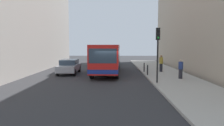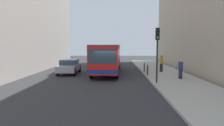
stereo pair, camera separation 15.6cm
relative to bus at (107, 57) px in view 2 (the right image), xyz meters
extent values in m
plane|color=#2D2D30|center=(0.47, -4.64, -1.73)|extent=(80.00, 80.00, 0.00)
cube|color=#ADA89E|center=(5.87, -4.64, -1.65)|extent=(4.40, 40.00, 0.15)
cube|color=gray|center=(-11.03, -0.64, 5.47)|extent=(7.00, 32.00, 14.39)
cube|color=red|center=(0.00, -0.11, 0.02)|extent=(2.82, 11.07, 2.50)
cube|color=navy|center=(0.00, -0.11, -0.93)|extent=(2.84, 11.09, 0.36)
cube|color=#2D3D4C|center=(-0.16, -5.58, 0.37)|extent=(2.26, 0.13, 1.20)
cube|color=#2D3D4C|center=(0.01, 0.39, 0.37)|extent=(2.79, 9.47, 1.00)
cylinder|color=black|center=(1.01, -4.04, -1.23)|extent=(0.31, 1.01, 1.00)
cylinder|color=black|center=(-1.25, -3.97, -1.23)|extent=(0.31, 1.01, 1.00)
cylinder|color=black|center=(1.24, 3.76, -1.23)|extent=(0.31, 1.01, 1.00)
cylinder|color=black|center=(-1.02, 3.83, -1.23)|extent=(0.31, 1.01, 1.00)
cube|color=#A5A8AD|center=(-3.94, -0.89, -1.09)|extent=(1.88, 4.43, 0.64)
cube|color=#2D3D4C|center=(-3.94, -0.74, -0.51)|extent=(1.65, 2.49, 0.52)
cylinder|color=black|center=(-3.09, -2.38, -1.41)|extent=(0.23, 0.64, 0.64)
cylinder|color=black|center=(-4.73, -2.41, -1.41)|extent=(0.23, 0.64, 0.64)
cylinder|color=black|center=(-3.15, 0.62, -1.41)|extent=(0.23, 0.64, 0.64)
cylinder|color=black|center=(-4.79, 0.59, -1.41)|extent=(0.23, 0.64, 0.64)
cube|color=#A5A8AD|center=(-0.22, 9.54, -1.09)|extent=(1.88, 4.43, 0.64)
cube|color=#2D3D4C|center=(-0.22, 9.69, -0.51)|extent=(1.64, 2.49, 0.52)
cylinder|color=black|center=(0.58, 8.02, -1.41)|extent=(0.23, 0.64, 0.64)
cylinder|color=black|center=(-1.06, 8.05, -1.41)|extent=(0.23, 0.64, 0.64)
cylinder|color=black|center=(0.63, 11.02, -1.41)|extent=(0.23, 0.64, 0.64)
cylinder|color=black|center=(-1.01, 11.05, -1.41)|extent=(0.23, 0.64, 0.64)
cylinder|color=black|center=(4.02, -6.70, 0.02)|extent=(0.12, 0.12, 3.20)
cube|color=black|center=(4.02, -6.70, 2.07)|extent=(0.28, 0.24, 0.90)
sphere|color=black|center=(4.02, -6.83, 2.35)|extent=(0.16, 0.16, 0.16)
sphere|color=black|center=(4.02, -6.83, 2.07)|extent=(0.16, 0.16, 0.16)
sphere|color=green|center=(4.02, -6.83, 1.79)|extent=(0.16, 0.16, 0.16)
cylinder|color=black|center=(3.92, -2.72, -1.10)|extent=(0.11, 0.11, 0.95)
cylinder|color=black|center=(3.92, -0.37, -1.10)|extent=(0.11, 0.11, 0.95)
cylinder|color=#26262D|center=(6.37, -4.80, -1.17)|extent=(0.32, 0.32, 0.80)
cylinder|color=navy|center=(6.37, -4.80, -0.46)|extent=(0.38, 0.38, 0.62)
sphere|color=beige|center=(6.37, -4.80, -0.04)|extent=(0.22, 0.22, 0.22)
cylinder|color=#26262D|center=(5.74, -0.22, -1.14)|extent=(0.32, 0.32, 0.87)
cylinder|color=gold|center=(5.74, -0.22, -0.37)|extent=(0.38, 0.38, 0.67)
sphere|color=#8C6647|center=(5.74, -0.22, 0.08)|extent=(0.24, 0.24, 0.24)
camera|label=1|loc=(0.85, -22.20, 1.25)|focal=33.18mm
camera|label=2|loc=(1.01, -22.20, 1.25)|focal=33.18mm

